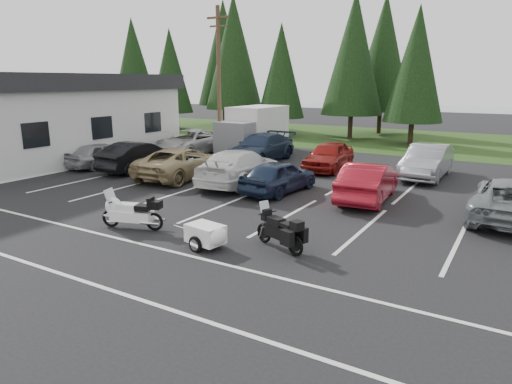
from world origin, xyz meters
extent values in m
plane|color=black|center=(0.00, 0.00, 0.00)|extent=(120.00, 120.00, 0.00)
cube|color=#1A3711|center=(0.00, 24.00, 0.01)|extent=(80.00, 16.00, 0.01)
cube|color=gray|center=(4.00, 55.00, 0.00)|extent=(70.00, 50.00, 0.02)
cylinder|color=#473321|center=(-10.00, 12.00, 4.50)|extent=(0.26, 0.26, 9.00)
cube|color=#473321|center=(-10.00, 12.00, 8.30)|extent=(1.60, 0.12, 0.12)
cube|color=#473321|center=(-10.00, 12.00, 7.80)|extent=(1.20, 0.10, 0.10)
cube|color=silver|center=(0.00, 2.00, 0.00)|extent=(32.00, 16.00, 0.01)
cylinder|color=#332316|center=(-28.00, 22.50, 1.25)|extent=(0.36, 0.36, 2.50)
cone|color=black|center=(-28.00, 22.50, 6.24)|extent=(4.58, 4.58, 8.84)
cylinder|color=#332316|center=(-22.00, 21.20, 1.08)|extent=(0.36, 0.36, 2.16)
cone|color=black|center=(-22.00, 21.20, 5.40)|extent=(3.96, 3.96, 7.65)
cylinder|color=#332316|center=(-16.00, 22.80, 1.39)|extent=(0.36, 0.36, 2.78)
cone|color=black|center=(-16.00, 22.80, 6.96)|extent=(5.10, 5.10, 9.86)
cylinder|color=#332316|center=(-10.50, 21.40, 1.06)|extent=(0.36, 0.36, 2.11)
cone|color=black|center=(-10.50, 21.40, 5.28)|extent=(3.87, 3.87, 7.48)
cylinder|color=#332316|center=(-5.00, 22.90, 1.31)|extent=(0.36, 0.36, 2.62)
cone|color=black|center=(-5.00, 22.90, 6.54)|extent=(4.80, 4.80, 9.27)
cylinder|color=#332316|center=(0.00, 21.60, 1.13)|extent=(0.36, 0.36, 2.26)
cone|color=black|center=(0.00, 21.60, 5.64)|extent=(4.14, 4.14, 7.99)
cylinder|color=#332316|center=(-20.00, 27.00, 1.44)|extent=(0.36, 0.36, 2.88)
cone|color=black|center=(-20.00, 27.00, 7.20)|extent=(5.28, 5.28, 10.20)
cylinder|color=#332316|center=(-4.00, 27.50, 1.36)|extent=(0.36, 0.36, 2.71)
cone|color=black|center=(-4.00, 27.50, 6.78)|extent=(4.97, 4.97, 9.61)
imported|color=#9A9A9E|center=(-12.24, 4.24, 0.67)|extent=(1.80, 4.03, 1.35)
imported|color=black|center=(-9.80, 4.48, 0.75)|extent=(1.60, 4.56, 1.50)
imported|color=#8C7951|center=(-6.76, 4.25, 0.73)|extent=(2.76, 5.39, 1.46)
imported|color=silver|center=(-3.62, 4.49, 0.78)|extent=(2.61, 5.52, 1.56)
imported|color=#17233A|center=(-1.37, 3.97, 0.68)|extent=(1.99, 4.15, 1.37)
imported|color=maroon|center=(2.18, 4.63, 0.74)|extent=(1.95, 4.61, 1.48)
imported|color=slate|center=(7.05, 4.56, 0.70)|extent=(2.36, 5.05, 1.40)
imported|color=#BBBBB9|center=(-10.81, 9.93, 0.78)|extent=(2.61, 5.60, 1.55)
imported|color=#152136|center=(-5.81, 10.07, 0.78)|extent=(2.22, 5.39, 1.56)
imported|color=maroon|center=(-1.47, 9.67, 0.73)|extent=(1.96, 4.40, 1.47)
imported|color=gray|center=(3.30, 10.20, 0.79)|extent=(1.73, 4.79, 1.57)
camera|label=1|loc=(7.25, -12.35, 4.54)|focal=32.00mm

